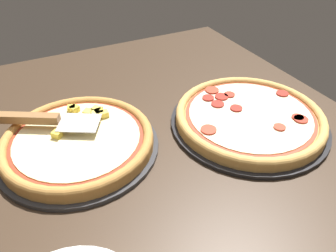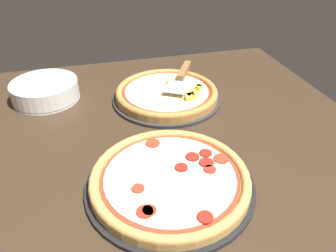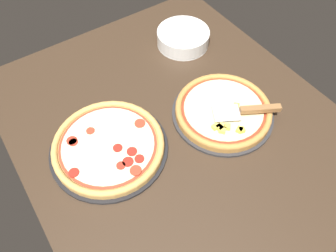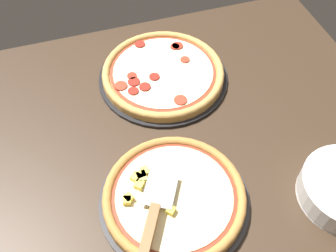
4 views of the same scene
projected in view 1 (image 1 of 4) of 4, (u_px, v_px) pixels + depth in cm
name	position (u px, v px, depth cm)	size (l,w,h in cm)	color
ground_plane	(156.00, 155.00, 75.41)	(122.07, 105.29, 3.60)	#38281C
pizza_pan_front	(79.00, 147.00, 73.92)	(35.77, 35.77, 1.00)	#2D2D30
pizza_front	(78.00, 140.00, 72.71)	(33.62, 33.62, 3.89)	#B77F3D
pizza_pan_back	(248.00, 123.00, 81.50)	(38.63, 38.63, 1.00)	black
pizza_back	(249.00, 116.00, 80.32)	(36.31, 36.31, 2.95)	tan
serving_spatula	(39.00, 119.00, 73.76)	(15.24, 22.16, 2.00)	#B7B7BC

